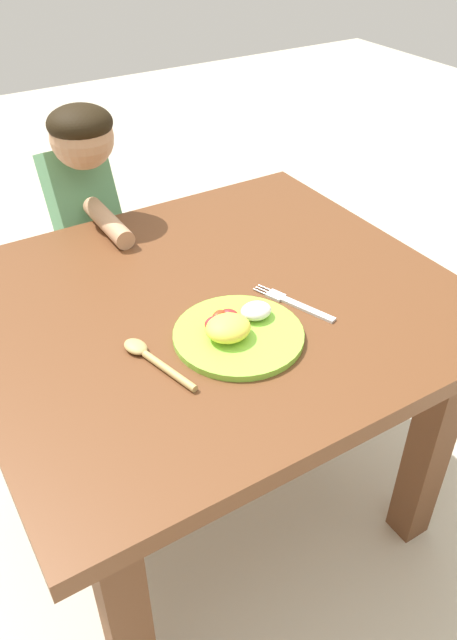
# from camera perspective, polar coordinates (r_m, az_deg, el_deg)

# --- Properties ---
(ground_plane) EXTENTS (8.00, 8.00, 0.00)m
(ground_plane) POSITION_cam_1_polar(r_m,az_deg,el_deg) (1.79, -1.12, -16.28)
(ground_plane) COLOR beige
(dining_table) EXTENTS (1.01, 0.91, 0.69)m
(dining_table) POSITION_cam_1_polar(r_m,az_deg,el_deg) (1.38, -1.40, -2.03)
(dining_table) COLOR brown
(dining_table) RESTS_ON ground_plane
(plate) EXTENTS (0.25, 0.25, 0.06)m
(plate) POSITION_cam_1_polar(r_m,az_deg,el_deg) (1.18, 0.76, -1.03)
(plate) COLOR #88D13F
(plate) RESTS_ON dining_table
(fork) EXTENTS (0.08, 0.19, 0.01)m
(fork) POSITION_cam_1_polar(r_m,az_deg,el_deg) (1.28, 6.17, 1.49)
(fork) COLOR silver
(fork) RESTS_ON dining_table
(spoon) EXTENTS (0.07, 0.19, 0.02)m
(spoon) POSITION_cam_1_polar(r_m,az_deg,el_deg) (1.15, -7.27, -3.41)
(spoon) COLOR tan
(spoon) RESTS_ON dining_table
(person) EXTENTS (0.18, 0.41, 0.97)m
(person) POSITION_cam_1_polar(r_m,az_deg,el_deg) (1.81, -12.65, 5.89)
(person) COLOR #404758
(person) RESTS_ON ground_plane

